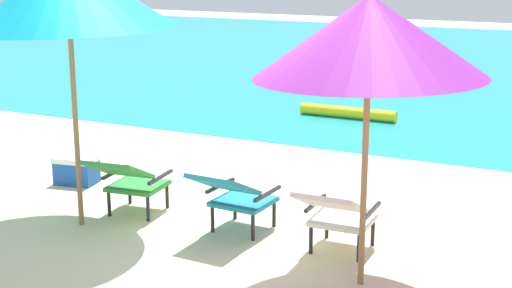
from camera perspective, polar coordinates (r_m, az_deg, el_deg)
name	(u,v)px	position (r m, az deg, el deg)	size (l,w,h in m)	color
ground_plane	(369,139)	(10.88, 8.54, 0.37)	(40.00, 40.00, 0.00)	beige
ocean_band	(478,65)	(18.69, 16.41, 5.74)	(40.00, 18.00, 0.01)	teal
swim_buoy	(348,112)	(12.19, 6.95, 2.39)	(0.18, 0.18, 1.60)	yellow
lounge_chair_left	(129,179)	(7.59, -9.58, -2.61)	(0.63, 0.93, 0.68)	#338E3D
lounge_chair_center	(234,194)	(7.02, -1.66, -3.80)	(0.57, 0.90, 0.68)	teal
lounge_chair_right	(337,213)	(6.57, 6.12, -5.18)	(0.56, 0.89, 0.68)	silver
beach_umbrella_right	(369,37)	(5.69, 8.57, 8.03)	(1.87, 1.85, 2.31)	olive
cooler_box	(77,170)	(8.90, -13.41, -1.90)	(0.52, 0.40, 0.32)	#194CA5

